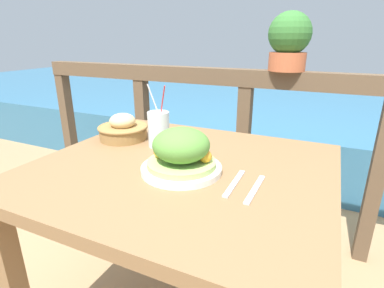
# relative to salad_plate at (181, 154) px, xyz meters

# --- Properties ---
(patio_table) EXTENTS (0.97, 0.87, 0.73)m
(patio_table) POSITION_rel_salad_plate_xyz_m (-0.02, 0.05, -0.16)
(patio_table) COLOR olive
(patio_table) RESTS_ON ground_plane
(railing_fence) EXTENTS (2.80, 0.08, 0.97)m
(railing_fence) POSITION_rel_salad_plate_xyz_m (-0.02, 0.83, -0.11)
(railing_fence) COLOR brown
(railing_fence) RESTS_ON ground_plane
(sea_backdrop) EXTENTS (12.00, 4.00, 0.45)m
(sea_backdrop) POSITION_rel_salad_plate_xyz_m (-0.02, 3.33, -0.56)
(sea_backdrop) COLOR teal
(sea_backdrop) RESTS_ON ground_plane
(salad_plate) EXTENTS (0.25, 0.25, 0.14)m
(salad_plate) POSITION_rel_salad_plate_xyz_m (0.00, 0.00, 0.00)
(salad_plate) COLOR white
(salad_plate) RESTS_ON patio_table
(drink_glass) EXTENTS (0.08, 0.08, 0.24)m
(drink_glass) POSITION_rel_salad_plate_xyz_m (-0.19, 0.18, 0.01)
(drink_glass) COLOR silver
(drink_glass) RESTS_ON patio_table
(bread_basket) EXTENTS (0.21, 0.21, 0.11)m
(bread_basket) POSITION_rel_salad_plate_xyz_m (-0.37, 0.19, -0.02)
(bread_basket) COLOR olive
(bread_basket) RESTS_ON patio_table
(potted_plant) EXTENTS (0.21, 0.21, 0.28)m
(potted_plant) POSITION_rel_salad_plate_xyz_m (0.17, 0.83, 0.33)
(potted_plant) COLOR #B75B38
(potted_plant) RESTS_ON railing_fence
(fork) EXTENTS (0.02, 0.18, 0.00)m
(fork) POSITION_rel_salad_plate_xyz_m (0.18, -0.01, -0.06)
(fork) COLOR silver
(fork) RESTS_ON patio_table
(knife) EXTENTS (0.02, 0.18, 0.00)m
(knife) POSITION_rel_salad_plate_xyz_m (0.24, -0.02, -0.06)
(knife) COLOR silver
(knife) RESTS_ON patio_table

